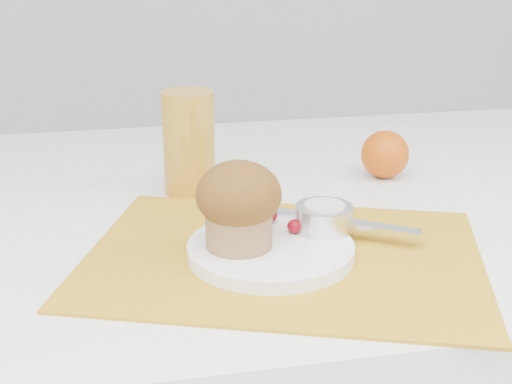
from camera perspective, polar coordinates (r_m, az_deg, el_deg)
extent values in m
cube|color=#C08B1A|center=(0.79, 2.22, -5.17)|extent=(0.51, 0.44, 0.00)
cylinder|color=white|center=(0.78, 1.18, -4.65)|extent=(0.21, 0.21, 0.01)
cylinder|color=silver|center=(0.81, 5.47, -2.08)|extent=(0.08, 0.08, 0.03)
cylinder|color=silver|center=(0.81, 5.50, -1.15)|extent=(0.06, 0.06, 0.01)
ellipsoid|color=#5C020B|center=(0.83, 1.01, -1.84)|extent=(0.02, 0.02, 0.02)
ellipsoid|color=#5F020C|center=(0.80, 3.12, -2.75)|extent=(0.02, 0.02, 0.02)
cube|color=silver|center=(0.84, 5.83, -2.23)|extent=(0.19, 0.14, 0.01)
sphere|color=#C04C06|center=(1.05, 10.28, 2.98)|extent=(0.07, 0.07, 0.07)
cylinder|color=#B88322|center=(0.97, -5.39, 3.92)|extent=(0.08, 0.08, 0.14)
cylinder|color=olive|center=(0.77, -1.37, -3.02)|extent=(0.08, 0.08, 0.04)
ellipsoid|color=#3B210A|center=(0.75, -1.40, -0.21)|extent=(0.09, 0.09, 0.07)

